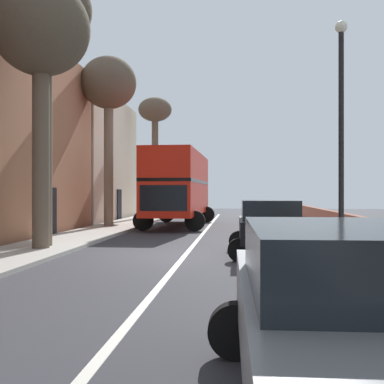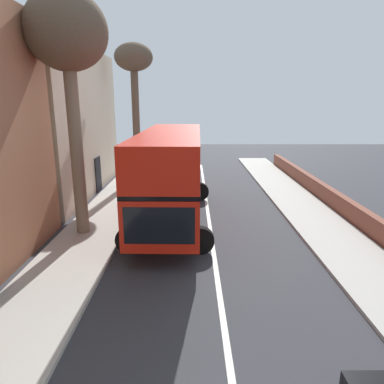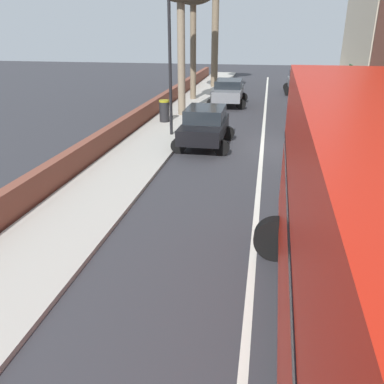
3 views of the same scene
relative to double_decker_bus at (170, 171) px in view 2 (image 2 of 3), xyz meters
name	(u,v)px [view 2 (image 2 of 3)]	position (x,y,z in m)	size (l,w,h in m)	color
double_decker_bus	(170,171)	(0.00, 0.00, 0.00)	(3.69, 10.18, 4.06)	red
street_tree_left_0	(66,39)	(-3.58, -1.61, 5.13)	(2.95, 2.95, 9.03)	#7A6B56
street_tree_left_4	(133,67)	(-2.87, 8.81, 5.17)	(2.50, 2.50, 8.89)	brown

